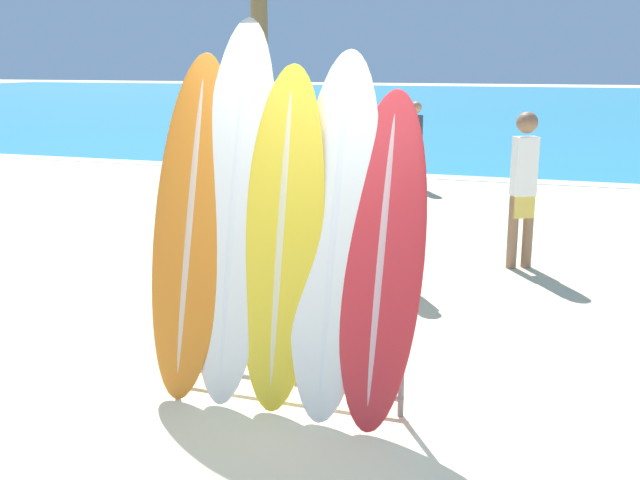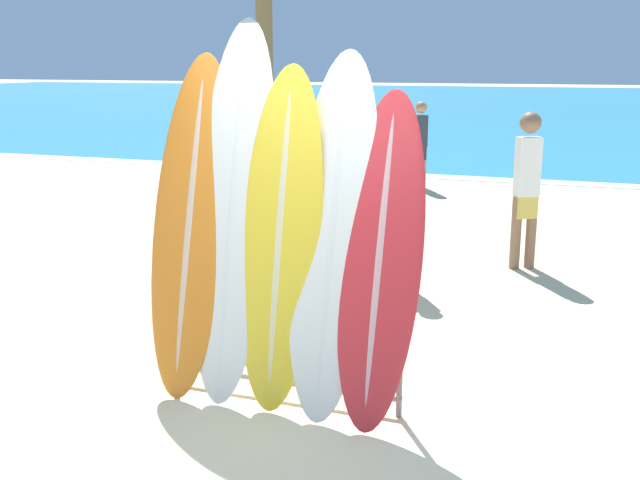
% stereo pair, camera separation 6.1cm
% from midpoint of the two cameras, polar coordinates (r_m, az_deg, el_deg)
% --- Properties ---
extents(ground_plane, '(160.00, 160.00, 0.00)m').
position_cam_midpoint_polar(ground_plane, '(4.82, -2.73, -14.34)').
color(ground_plane, beige).
extents(ocean_water, '(120.00, 60.00, 0.01)m').
position_cam_midpoint_polar(ocean_water, '(44.19, 17.05, 9.89)').
color(ocean_water, teal).
rests_on(ocean_water, ground_plane).
extents(surfboard_rack, '(1.69, 0.04, 0.91)m').
position_cam_midpoint_polar(surfboard_rack, '(5.06, -3.30, -6.90)').
color(surfboard_rack, slate).
rests_on(surfboard_rack, ground_plane).
extents(surfboard_slot_0, '(0.58, 0.69, 2.32)m').
position_cam_midpoint_polar(surfboard_slot_0, '(5.18, -10.08, 1.12)').
color(surfboard_slot_0, orange).
rests_on(surfboard_slot_0, ground_plane).
extents(surfboard_slot_1, '(0.58, 0.69, 2.54)m').
position_cam_midpoint_polar(surfboard_slot_1, '(5.05, -6.90, 2.20)').
color(surfboard_slot_1, silver).
rests_on(surfboard_slot_1, ground_plane).
extents(surfboard_slot_2, '(0.56, 0.57, 2.24)m').
position_cam_midpoint_polar(surfboard_slot_2, '(4.89, -3.27, 0.12)').
color(surfboard_slot_2, yellow).
rests_on(surfboard_slot_2, ground_plane).
extents(surfboard_slot_3, '(0.57, 0.73, 2.34)m').
position_cam_midpoint_polar(surfboard_slot_3, '(4.79, 0.76, 0.43)').
color(surfboard_slot_3, silver).
rests_on(surfboard_slot_3, ground_plane).
extents(surfboard_slot_4, '(0.54, 0.72, 2.09)m').
position_cam_midpoint_polar(surfboard_slot_4, '(4.69, 4.39, -1.41)').
color(surfboard_slot_4, red).
rests_on(surfboard_slot_4, ground_plane).
extents(person_near_water, '(0.30, 0.26, 1.73)m').
position_cam_midpoint_polar(person_near_water, '(8.49, 15.03, 4.13)').
color(person_near_water, '#846047').
rests_on(person_near_water, ground_plane).
extents(person_mid_beach, '(0.27, 0.26, 1.56)m').
position_cam_midpoint_polar(person_mid_beach, '(13.75, 7.12, 7.48)').
color(person_mid_beach, '#A87A5B').
rests_on(person_mid_beach, ground_plane).
extents(person_far_left, '(0.27, 0.21, 1.59)m').
position_cam_midpoint_polar(person_far_left, '(7.70, 5.30, 3.04)').
color(person_far_left, beige).
rests_on(person_far_left, ground_plane).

